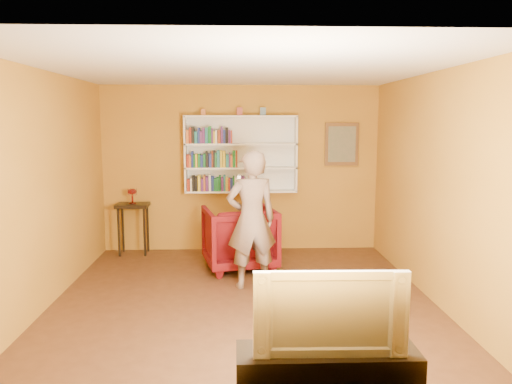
% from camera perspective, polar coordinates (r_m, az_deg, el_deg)
% --- Properties ---
extents(room_shell, '(5.30, 5.80, 2.88)m').
position_cam_1_polar(room_shell, '(5.76, -1.48, -2.99)').
color(room_shell, '#452816').
rests_on(room_shell, ground).
extents(bookshelf, '(1.80, 0.29, 1.23)m').
position_cam_1_polar(bookshelf, '(8.08, -1.74, 4.34)').
color(bookshelf, white).
rests_on(bookshelf, room_shell).
extents(books_row_lower, '(0.95, 0.19, 0.26)m').
position_cam_1_polar(books_row_lower, '(8.03, -4.51, 0.96)').
color(books_row_lower, maroon).
rests_on(books_row_lower, bookshelf).
extents(books_row_middle, '(0.80, 0.19, 0.27)m').
position_cam_1_polar(books_row_middle, '(7.99, -4.96, 3.68)').
color(books_row_middle, maroon).
rests_on(books_row_middle, bookshelf).
extents(books_row_upper, '(0.72, 0.19, 0.27)m').
position_cam_1_polar(books_row_upper, '(7.97, -5.36, 6.40)').
color(books_row_upper, '#CD6829').
rests_on(books_row_upper, bookshelf).
extents(ornament_left, '(0.07, 0.07, 0.10)m').
position_cam_1_polar(ornament_left, '(8.02, -6.04, 9.06)').
color(ornament_left, '#C46E38').
rests_on(ornament_left, bookshelf).
extents(ornament_centre, '(0.09, 0.09, 0.12)m').
position_cam_1_polar(ornament_centre, '(8.01, -1.89, 9.19)').
color(ornament_centre, '#AC4439').
rests_on(ornament_centre, bookshelf).
extents(ornament_right, '(0.09, 0.09, 0.12)m').
position_cam_1_polar(ornament_right, '(8.02, 0.80, 9.19)').
color(ornament_right, slate).
rests_on(ornament_right, bookshelf).
extents(framed_painting, '(0.55, 0.05, 0.70)m').
position_cam_1_polar(framed_painting, '(8.30, 9.76, 5.41)').
color(framed_painting, brown).
rests_on(framed_painting, room_shell).
extents(console_table, '(0.50, 0.38, 0.82)m').
position_cam_1_polar(console_table, '(8.20, -13.89, -2.27)').
color(console_table, black).
rests_on(console_table, ground).
extents(ruby_lustre, '(0.15, 0.15, 0.24)m').
position_cam_1_polar(ruby_lustre, '(8.15, -13.96, -0.10)').
color(ruby_lustre, maroon).
rests_on(ruby_lustre, console_table).
extents(armchair, '(1.15, 1.18, 0.91)m').
position_cam_1_polar(armchair, '(7.24, -1.90, -5.24)').
color(armchair, '#4C050D').
rests_on(armchair, ground).
extents(person, '(0.72, 0.55, 1.76)m').
position_cam_1_polar(person, '(6.34, -0.52, -3.18)').
color(person, '#786258').
rests_on(person, ground).
extents(game_remote, '(0.04, 0.15, 0.04)m').
position_cam_1_polar(game_remote, '(6.02, -1.95, 1.75)').
color(game_remote, white).
rests_on(game_remote, person).
extents(tv_cabinet, '(1.33, 0.40, 0.47)m').
position_cam_1_polar(tv_cabinet, '(3.95, 8.10, -20.54)').
color(tv_cabinet, black).
rests_on(tv_cabinet, ground).
extents(television, '(1.09, 0.17, 0.63)m').
position_cam_1_polar(television, '(3.72, 8.27, -13.07)').
color(television, black).
rests_on(television, tv_cabinet).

